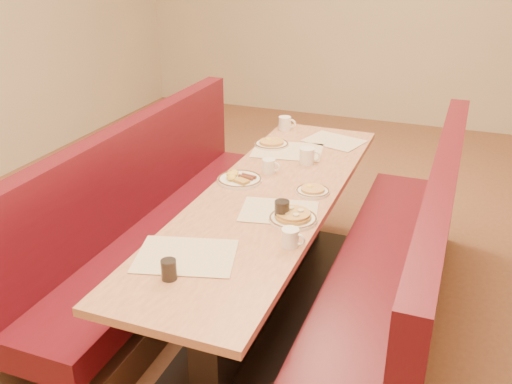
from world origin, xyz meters
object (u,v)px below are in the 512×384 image
(coffee_mug_b, at_px, (269,166))
(pancake_plate, at_px, (293,217))
(coffee_mug_d, at_px, (285,123))
(eggs_plate, at_px, (239,179))
(soda_tumbler_mid, at_px, (282,211))
(coffee_mug_c, at_px, (308,156))
(soda_tumbler_near, at_px, (169,270))
(coffee_mug_a, at_px, (291,237))
(booth_right, at_px, (397,281))
(booth_left, at_px, (158,233))
(diner_table, at_px, (269,253))

(coffee_mug_b, bearing_deg, pancake_plate, -57.95)
(pancake_plate, xyz_separation_m, coffee_mug_d, (-0.49, 1.35, 0.03))
(eggs_plate, xyz_separation_m, coffee_mug_d, (-0.05, 0.99, 0.03))
(coffee_mug_d, height_order, soda_tumbler_mid, soda_tumbler_mid)
(coffee_mug_b, height_order, coffee_mug_c, coffee_mug_c)
(coffee_mug_b, distance_m, soda_tumbler_near, 1.23)
(coffee_mug_a, relative_size, soda_tumbler_mid, 1.11)
(booth_right, xyz_separation_m, pancake_plate, (-0.52, -0.25, 0.41))
(booth_left, bearing_deg, soda_tumbler_near, -56.04)
(diner_table, height_order, coffee_mug_d, coffee_mug_d)
(diner_table, height_order, coffee_mug_a, coffee_mug_a)
(soda_tumbler_near, height_order, soda_tumbler_mid, soda_tumbler_mid)
(pancake_plate, bearing_deg, coffee_mug_d, 110.02)
(coffee_mug_a, bearing_deg, booth_right, 52.58)
(soda_tumbler_near, bearing_deg, booth_right, 48.37)
(coffee_mug_a, height_order, coffee_mug_b, coffee_mug_a)
(eggs_plate, bearing_deg, soda_tumbler_near, -83.24)
(eggs_plate, xyz_separation_m, coffee_mug_c, (0.29, 0.41, 0.04))
(coffee_mug_b, bearing_deg, soda_tumbler_mid, -62.97)
(booth_right, height_order, coffee_mug_c, booth_right)
(booth_left, height_order, coffee_mug_d, booth_left)
(booth_right, relative_size, coffee_mug_d, 19.73)
(eggs_plate, relative_size, soda_tumbler_mid, 2.49)
(diner_table, distance_m, coffee_mug_c, 0.67)
(coffee_mug_c, relative_size, soda_tumbler_mid, 1.26)
(coffee_mug_a, distance_m, coffee_mug_c, 1.04)
(booth_left, height_order, coffee_mug_b, booth_left)
(pancake_plate, xyz_separation_m, coffee_mug_c, (-0.15, 0.77, 0.03))
(eggs_plate, bearing_deg, coffee_mug_b, 56.99)
(diner_table, bearing_deg, coffee_mug_c, 82.94)
(diner_table, height_order, coffee_mug_c, coffee_mug_c)
(pancake_plate, bearing_deg, coffee_mug_b, 120.78)
(coffee_mug_b, distance_m, coffee_mug_c, 0.28)
(coffee_mug_a, relative_size, coffee_mug_c, 0.88)
(coffee_mug_c, xyz_separation_m, soda_tumbler_mid, (0.10, -0.78, -0.00))
(booth_right, bearing_deg, pancake_plate, -154.04)
(coffee_mug_b, bearing_deg, soda_tumbler_near, -88.48)
(booth_right, relative_size, soda_tumbler_mid, 24.16)
(eggs_plate, bearing_deg, coffee_mug_a, -49.98)
(eggs_plate, bearing_deg, coffee_mug_c, 54.76)
(eggs_plate, distance_m, coffee_mug_d, 0.99)
(booth_left, xyz_separation_m, coffee_mug_d, (0.46, 1.10, 0.44))
(coffee_mug_c, bearing_deg, pancake_plate, -93.38)
(soda_tumbler_near, bearing_deg, eggs_plate, 96.76)
(coffee_mug_d, relative_size, soda_tumbler_mid, 1.22)
(coffee_mug_c, bearing_deg, soda_tumbler_mid, -97.47)
(diner_table, distance_m, eggs_plate, 0.46)
(booth_left, xyz_separation_m, soda_tumbler_near, (0.63, -0.94, 0.43))
(booth_right, relative_size, coffee_mug_c, 19.14)
(coffee_mug_c, distance_m, coffee_mug_d, 0.68)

